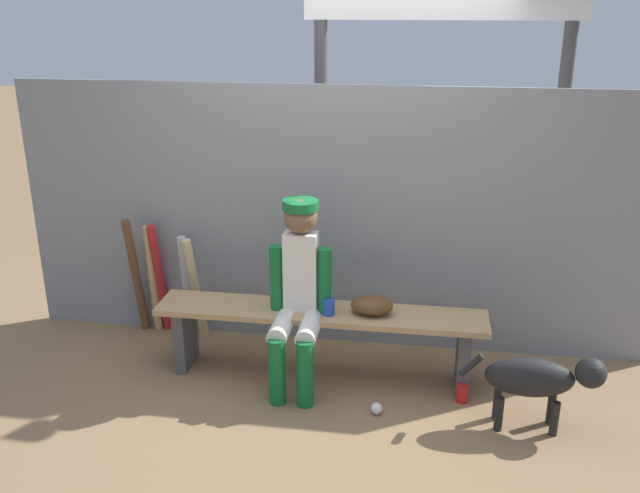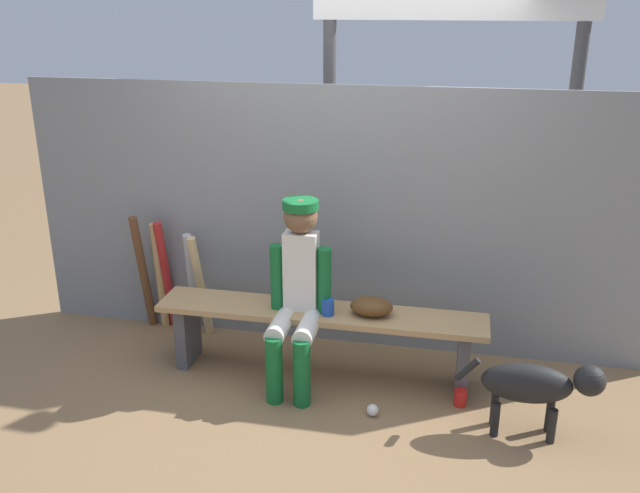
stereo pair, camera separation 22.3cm
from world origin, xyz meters
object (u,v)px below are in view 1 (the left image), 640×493
at_px(bat_wood_natural, 196,289).
at_px(cup_on_bench, 329,307).
at_px(player_seated, 298,289).
at_px(baseball_glove, 372,305).
at_px(bat_aluminum_red, 160,279).
at_px(baseball, 377,408).
at_px(bat_wood_tan, 153,279).
at_px(bat_wood_dark, 136,276).
at_px(cup_on_ground, 462,393).
at_px(dog, 539,379).
at_px(dugout_bench, 320,326).
at_px(bat_aluminum_silver, 186,285).

relative_size(bat_wood_natural, cup_on_bench, 7.68).
relative_size(player_seated, cup_on_bench, 11.33).
bearing_deg(baseball_glove, bat_wood_natural, 164.75).
relative_size(bat_aluminum_red, baseball, 12.11).
height_order(bat_wood_tan, bat_wood_dark, bat_wood_dark).
distance_m(baseball_glove, cup_on_ground, 0.80).
distance_m(baseball_glove, dog, 1.13).
bearing_deg(baseball, cup_on_bench, 135.28).
bearing_deg(cup_on_ground, dog, -28.31).
xyz_separation_m(dugout_bench, bat_aluminum_silver, (-1.09, 0.45, 0.03)).
bearing_deg(cup_on_bench, bat_wood_natural, 158.14).
relative_size(bat_aluminum_red, bat_wood_tan, 1.03).
xyz_separation_m(bat_wood_dark, cup_on_bench, (1.53, -0.47, 0.07)).
bearing_deg(bat_aluminum_silver, cup_on_bench, -23.85).
relative_size(baseball_glove, dog, 0.33).
relative_size(baseball, cup_on_ground, 0.67).
bearing_deg(player_seated, dugout_bench, 41.49).
xyz_separation_m(bat_wood_tan, dog, (2.73, -0.86, -0.10)).
relative_size(baseball_glove, bat_wood_tan, 0.32).
bearing_deg(bat_wood_natural, bat_aluminum_silver, 139.78).
height_order(bat_aluminum_red, bat_wood_dark, bat_wood_dark).
xyz_separation_m(bat_wood_natural, bat_wood_tan, (-0.37, 0.09, 0.02)).
xyz_separation_m(baseball_glove, dog, (1.03, -0.41, -0.22)).
bearing_deg(cup_on_ground, bat_wood_dark, 166.17).
relative_size(bat_aluminum_red, cup_on_bench, 8.14).
height_order(baseball, cup_on_bench, cup_on_bench).
xyz_separation_m(cup_on_bench, dog, (1.30, -0.35, -0.21)).
bearing_deg(cup_on_bench, baseball_glove, 12.10).
distance_m(bat_aluminum_red, bat_wood_tan, 0.06).
xyz_separation_m(bat_wood_tan, baseball, (1.78, -0.87, -0.40)).
relative_size(baseball, cup_on_bench, 0.67).
xyz_separation_m(baseball, cup_on_ground, (0.53, 0.23, 0.02)).
distance_m(bat_aluminum_silver, cup_on_ground, 2.17).
height_order(baseball, cup_on_ground, cup_on_ground).
distance_m(baseball_glove, bat_wood_dark, 1.86).
bearing_deg(bat_aluminum_silver, bat_wood_natural, -40.22).
bearing_deg(bat_aluminum_silver, cup_on_ground, -17.26).
bearing_deg(player_seated, dog, -11.21).
xyz_separation_m(baseball_glove, bat_aluminum_silver, (-1.44, 0.45, -0.14)).
height_order(bat_wood_tan, cup_on_bench, bat_wood_tan).
height_order(player_seated, bat_aluminum_silver, player_seated).
bearing_deg(bat_wood_dark, baseball_glove, -12.85).
bearing_deg(baseball, bat_wood_dark, 156.43).
relative_size(dugout_bench, cup_on_ground, 20.07).
bearing_deg(cup_on_ground, cup_on_bench, 172.10).
height_order(player_seated, cup_on_bench, player_seated).
xyz_separation_m(bat_aluminum_silver, baseball, (1.51, -0.86, -0.37)).
bearing_deg(bat_wood_natural, bat_aluminum_red, 163.99).
bearing_deg(bat_wood_dark, bat_wood_tan, 19.99).
height_order(bat_wood_dark, dog, bat_wood_dark).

